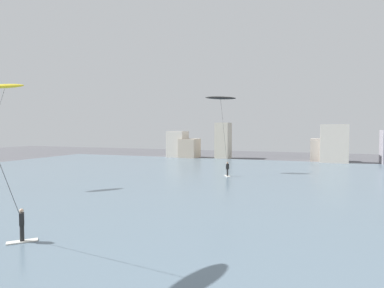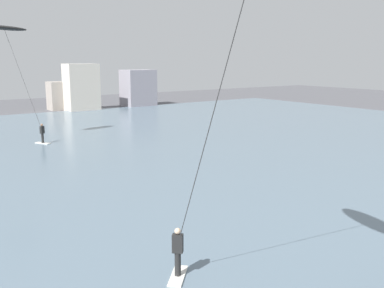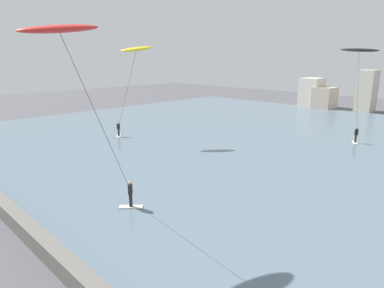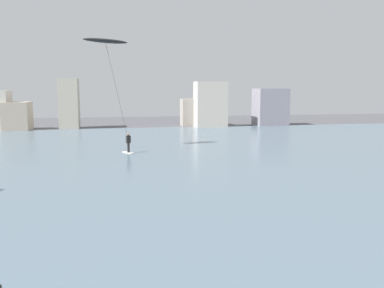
# 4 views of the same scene
# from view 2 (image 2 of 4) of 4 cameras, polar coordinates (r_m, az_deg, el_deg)

# --- Properties ---
(water_bay) EXTENTS (84.00, 52.00, 0.10)m
(water_bay) POSITION_cam_2_polar(r_m,az_deg,el_deg) (35.54, -12.34, -0.58)
(water_bay) COLOR slate
(water_bay) RESTS_ON ground
(far_shore_buildings) EXTENTS (41.23, 5.35, 6.73)m
(far_shore_buildings) POSITION_cam_2_polar(r_m,az_deg,el_deg) (60.96, -21.82, 6.08)
(far_shore_buildings) COLOR beige
(far_shore_buildings) RESTS_ON ground
(kitesurfer_black) EXTENTS (4.19, 4.55, 9.62)m
(kitesurfer_black) POSITION_cam_2_polar(r_m,az_deg,el_deg) (40.16, -22.69, 12.77)
(kitesurfer_black) COLOR silver
(kitesurfer_black) RESTS_ON water_bay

